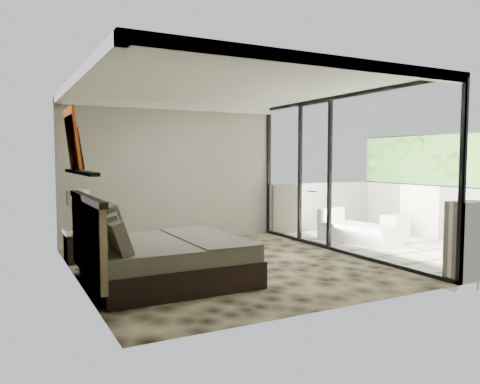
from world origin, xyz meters
name	(u,v)px	position (x,y,z in m)	size (l,w,h in m)	color
floor	(227,265)	(0.00, 0.00, 0.00)	(5.00, 5.00, 0.00)	black
ceiling	(227,87)	(0.00, 0.00, 2.79)	(4.50, 5.00, 0.02)	silver
back_wall	(173,172)	(0.00, 2.49, 1.40)	(4.50, 0.02, 2.80)	gray
left_wall	(77,180)	(-2.24, 0.00, 1.40)	(0.02, 5.00, 2.80)	gray
glass_wall	(340,174)	(2.25, 0.00, 1.40)	(0.08, 5.00, 2.80)	white
terrace_slab	(399,248)	(3.75, 0.00, -0.06)	(3.00, 5.00, 0.12)	beige
parapet_far	(448,213)	(5.10, 0.00, 0.55)	(0.30, 5.00, 1.10)	#B6AB93
foliage_hedge	(449,160)	(5.10, 0.00, 1.65)	(0.36, 4.60, 1.10)	#477524
picture_ledge	(80,172)	(-2.18, 0.10, 1.50)	(0.12, 2.20, 0.05)	black
bed	(159,257)	(-1.26, -0.48, 0.34)	(2.11, 2.04, 1.17)	black
nightstand	(82,244)	(-1.98, 1.39, 0.28)	(0.56, 0.56, 0.56)	black
table_lamp	(78,204)	(-2.03, 1.42, 0.94)	(0.36, 0.36, 0.65)	black
abstract_canvas	(72,139)	(-2.19, 0.66, 1.97)	(0.04, 0.90, 0.90)	#A5340E
framed_print	(78,149)	(-2.14, 0.53, 1.82)	(0.03, 0.50, 0.60)	black
ottoman	(395,226)	(4.45, 0.80, 0.23)	(0.46, 0.46, 0.46)	silver
lounger	(358,232)	(3.28, 0.68, 0.19)	(1.11, 1.71, 0.62)	white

